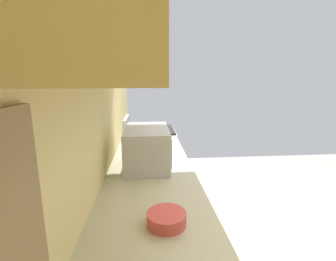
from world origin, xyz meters
name	(u,v)px	position (x,y,z in m)	size (l,w,h in m)	color
wall_back	(93,114)	(0.00, 1.69, 1.34)	(3.78, 0.12, 2.69)	#EBD689
upper_cabinets	(118,8)	(-0.34, 1.46, 1.90)	(1.76, 0.33, 0.69)	#D8BB71
oven_range	(151,162)	(1.45, 1.31, 0.47)	(0.60, 0.66, 1.09)	#B7BABF
microwave	(147,147)	(0.17, 1.34, 1.06)	(0.54, 0.33, 0.30)	#B7BABF
bowl	(167,218)	(-0.61, 1.25, 0.94)	(0.18, 0.18, 0.06)	#D84C47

